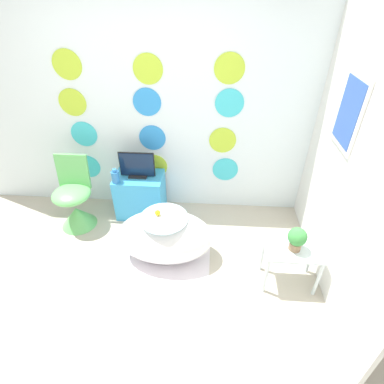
{
  "coord_description": "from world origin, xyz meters",
  "views": [
    {
      "loc": [
        0.68,
        -1.51,
        2.43
      ],
      "look_at": [
        0.52,
        0.77,
        0.78
      ],
      "focal_mm": 28.0,
      "sensor_mm": 36.0,
      "label": 1
    }
  ],
  "objects_px": {
    "chair": "(75,205)",
    "tv": "(137,166)",
    "bathtub": "(165,236)",
    "vase": "(115,177)",
    "potted_plant_left": "(297,238)"
  },
  "relations": [
    {
      "from": "bathtub",
      "to": "potted_plant_left",
      "type": "height_order",
      "value": "potted_plant_left"
    },
    {
      "from": "tv",
      "to": "potted_plant_left",
      "type": "xyz_separation_m",
      "value": [
        1.62,
        -0.95,
        -0.1
      ]
    },
    {
      "from": "bathtub",
      "to": "vase",
      "type": "bearing_deg",
      "value": 138.34
    },
    {
      "from": "chair",
      "to": "tv",
      "type": "xyz_separation_m",
      "value": [
        0.71,
        0.27,
        0.39
      ]
    },
    {
      "from": "vase",
      "to": "potted_plant_left",
      "type": "distance_m",
      "value": 2.01
    },
    {
      "from": "bathtub",
      "to": "vase",
      "type": "height_order",
      "value": "vase"
    },
    {
      "from": "vase",
      "to": "tv",
      "type": "bearing_deg",
      "value": 31.34
    },
    {
      "from": "bathtub",
      "to": "tv",
      "type": "xyz_separation_m",
      "value": [
        -0.4,
        0.69,
        0.41
      ]
    },
    {
      "from": "chair",
      "to": "tv",
      "type": "relative_size",
      "value": 2.09
    },
    {
      "from": "bathtub",
      "to": "chair",
      "type": "bearing_deg",
      "value": 159.16
    },
    {
      "from": "bathtub",
      "to": "tv",
      "type": "bearing_deg",
      "value": 120.12
    },
    {
      "from": "tv",
      "to": "bathtub",
      "type": "bearing_deg",
      "value": -59.88
    },
    {
      "from": "bathtub",
      "to": "potted_plant_left",
      "type": "distance_m",
      "value": 1.28
    },
    {
      "from": "chair",
      "to": "vase",
      "type": "distance_m",
      "value": 0.6
    },
    {
      "from": "bathtub",
      "to": "vase",
      "type": "relative_size",
      "value": 5.78
    }
  ]
}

